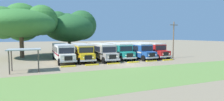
{
  "coord_description": "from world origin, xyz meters",
  "views": [
    {
      "loc": [
        -12.09,
        -23.22,
        4.32
      ],
      "look_at": [
        0.0,
        6.24,
        1.6
      ],
      "focal_mm": 28.72,
      "sensor_mm": 36.0,
      "label": 1
    }
  ],
  "objects_px": {
    "parked_bus_slot_3": "(117,50)",
    "secondary_tree": "(22,23)",
    "parked_bus_slot_2": "(101,51)",
    "parked_bus_slot_4": "(134,49)",
    "parked_bus_slot_5": "(147,49)",
    "utility_pole": "(173,39)",
    "parked_bus_slot_1": "(81,51)",
    "broad_shade_tree": "(71,27)",
    "parked_bus_slot_0": "(63,51)",
    "waiting_shelter": "(24,51)"
  },
  "relations": [
    {
      "from": "parked_bus_slot_0",
      "to": "secondary_tree",
      "type": "height_order",
      "value": "secondary_tree"
    },
    {
      "from": "parked_bus_slot_5",
      "to": "broad_shade_tree",
      "type": "bearing_deg",
      "value": -138.03
    },
    {
      "from": "parked_bus_slot_3",
      "to": "secondary_tree",
      "type": "height_order",
      "value": "secondary_tree"
    },
    {
      "from": "broad_shade_tree",
      "to": "secondary_tree",
      "type": "relative_size",
      "value": 0.95
    },
    {
      "from": "parked_bus_slot_0",
      "to": "parked_bus_slot_5",
      "type": "relative_size",
      "value": 1.0
    },
    {
      "from": "parked_bus_slot_0",
      "to": "waiting_shelter",
      "type": "relative_size",
      "value": 3.02
    },
    {
      "from": "parked_bus_slot_1",
      "to": "parked_bus_slot_4",
      "type": "height_order",
      "value": "same"
    },
    {
      "from": "parked_bus_slot_1",
      "to": "parked_bus_slot_3",
      "type": "distance_m",
      "value": 7.01
    },
    {
      "from": "parked_bus_slot_5",
      "to": "parked_bus_slot_3",
      "type": "bearing_deg",
      "value": -94.71
    },
    {
      "from": "parked_bus_slot_2",
      "to": "utility_pole",
      "type": "height_order",
      "value": "utility_pole"
    },
    {
      "from": "parked_bus_slot_2",
      "to": "broad_shade_tree",
      "type": "relative_size",
      "value": 0.83
    },
    {
      "from": "parked_bus_slot_3",
      "to": "waiting_shelter",
      "type": "bearing_deg",
      "value": -60.1
    },
    {
      "from": "secondary_tree",
      "to": "waiting_shelter",
      "type": "bearing_deg",
      "value": -85.58
    },
    {
      "from": "parked_bus_slot_4",
      "to": "parked_bus_slot_2",
      "type": "bearing_deg",
      "value": -93.08
    },
    {
      "from": "parked_bus_slot_1",
      "to": "parked_bus_slot_2",
      "type": "distance_m",
      "value": 3.46
    },
    {
      "from": "broad_shade_tree",
      "to": "parked_bus_slot_3",
      "type": "bearing_deg",
      "value": -64.79
    },
    {
      "from": "parked_bus_slot_1",
      "to": "waiting_shelter",
      "type": "xyz_separation_m",
      "value": [
        -8.48,
        -7.78,
        0.87
      ]
    },
    {
      "from": "parked_bus_slot_4",
      "to": "waiting_shelter",
      "type": "bearing_deg",
      "value": -71.94
    },
    {
      "from": "secondary_tree",
      "to": "parked_bus_slot_4",
      "type": "bearing_deg",
      "value": -23.66
    },
    {
      "from": "secondary_tree",
      "to": "utility_pole",
      "type": "distance_m",
      "value": 29.17
    },
    {
      "from": "parked_bus_slot_5",
      "to": "broad_shade_tree",
      "type": "relative_size",
      "value": 0.83
    },
    {
      "from": "utility_pole",
      "to": "broad_shade_tree",
      "type": "bearing_deg",
      "value": 131.17
    },
    {
      "from": "parked_bus_slot_3",
      "to": "parked_bus_slot_1",
      "type": "bearing_deg",
      "value": -85.56
    },
    {
      "from": "parked_bus_slot_3",
      "to": "parked_bus_slot_4",
      "type": "relative_size",
      "value": 1.0
    },
    {
      "from": "parked_bus_slot_4",
      "to": "secondary_tree",
      "type": "height_order",
      "value": "secondary_tree"
    },
    {
      "from": "broad_shade_tree",
      "to": "utility_pole",
      "type": "distance_m",
      "value": 24.47
    },
    {
      "from": "parked_bus_slot_3",
      "to": "waiting_shelter",
      "type": "distance_m",
      "value": 17.46
    },
    {
      "from": "utility_pole",
      "to": "secondary_tree",
      "type": "bearing_deg",
      "value": 154.87
    },
    {
      "from": "parked_bus_slot_5",
      "to": "broad_shade_tree",
      "type": "height_order",
      "value": "broad_shade_tree"
    },
    {
      "from": "parked_bus_slot_0",
      "to": "parked_bus_slot_3",
      "type": "height_order",
      "value": "same"
    },
    {
      "from": "parked_bus_slot_0",
      "to": "parked_bus_slot_2",
      "type": "relative_size",
      "value": 1.0
    },
    {
      "from": "parked_bus_slot_1",
      "to": "parked_bus_slot_2",
      "type": "relative_size",
      "value": 1.0
    },
    {
      "from": "broad_shade_tree",
      "to": "waiting_shelter",
      "type": "bearing_deg",
      "value": -112.61
    },
    {
      "from": "broad_shade_tree",
      "to": "utility_pole",
      "type": "bearing_deg",
      "value": -48.83
    },
    {
      "from": "parked_bus_slot_2",
      "to": "secondary_tree",
      "type": "relative_size",
      "value": 0.79
    },
    {
      "from": "parked_bus_slot_3",
      "to": "parked_bus_slot_5",
      "type": "bearing_deg",
      "value": 88.45
    },
    {
      "from": "parked_bus_slot_3",
      "to": "parked_bus_slot_2",
      "type": "bearing_deg",
      "value": -73.21
    },
    {
      "from": "broad_shade_tree",
      "to": "parked_bus_slot_5",
      "type": "bearing_deg",
      "value": -47.45
    },
    {
      "from": "parked_bus_slot_2",
      "to": "utility_pole",
      "type": "bearing_deg",
      "value": 74.69
    },
    {
      "from": "parked_bus_slot_4",
      "to": "broad_shade_tree",
      "type": "distance_m",
      "value": 18.19
    },
    {
      "from": "parked_bus_slot_1",
      "to": "parked_bus_slot_5",
      "type": "relative_size",
      "value": 1.0
    },
    {
      "from": "parked_bus_slot_0",
      "to": "parked_bus_slot_3",
      "type": "relative_size",
      "value": 1.0
    },
    {
      "from": "parked_bus_slot_4",
      "to": "secondary_tree",
      "type": "relative_size",
      "value": 0.79
    },
    {
      "from": "parked_bus_slot_2",
      "to": "parked_bus_slot_3",
      "type": "distance_m",
      "value": 3.74
    },
    {
      "from": "parked_bus_slot_3",
      "to": "waiting_shelter",
      "type": "height_order",
      "value": "parked_bus_slot_3"
    },
    {
      "from": "parked_bus_slot_4",
      "to": "parked_bus_slot_5",
      "type": "height_order",
      "value": "same"
    },
    {
      "from": "parked_bus_slot_0",
      "to": "parked_bus_slot_2",
      "type": "height_order",
      "value": "same"
    },
    {
      "from": "parked_bus_slot_5",
      "to": "utility_pole",
      "type": "height_order",
      "value": "utility_pole"
    },
    {
      "from": "parked_bus_slot_5",
      "to": "waiting_shelter",
      "type": "distance_m",
      "value": 23.33
    },
    {
      "from": "parked_bus_slot_1",
      "to": "utility_pole",
      "type": "xyz_separation_m",
      "value": [
        16.56,
        -4.37,
        2.08
      ]
    }
  ]
}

